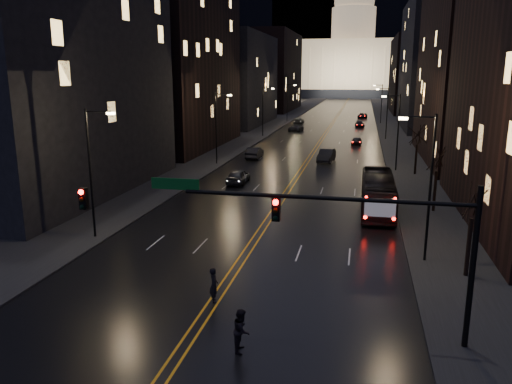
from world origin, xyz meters
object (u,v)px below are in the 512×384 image
Objects in this scene: pedestrian_b at (242,330)px; bus at (378,193)px; receding_car_a at (326,156)px; pedestrian_a at (214,285)px; traffic_signal at (333,224)px; oncoming_car_b at (254,153)px; oncoming_car_a at (238,176)px.

bus is at bearing -17.99° from pedestrian_b.
pedestrian_a reaches higher than receding_car_a.
traffic_signal is at bearing -63.72° from pedestrian_b.
oncoming_car_b is (-13.20, 45.62, -4.31)m from traffic_signal.
oncoming_car_a is 2.48× the size of pedestrian_b.
oncoming_car_a is at bearing 95.56° from oncoming_car_b.
bus is 2.30× the size of oncoming_car_b.
pedestrian_a reaches higher than oncoming_car_a.
pedestrian_b is (8.05, -31.65, 0.14)m from oncoming_car_a.
bus is 2.40× the size of oncoming_car_a.
oncoming_car_a is at bearing 111.22° from traffic_signal.
pedestrian_a is at bearing 99.06° from oncoming_car_b.
bus is 21.10m from pedestrian_a.
pedestrian_b is at bearing -84.69° from receding_car_a.
oncoming_car_b is 0.94× the size of receding_car_a.
oncoming_car_a is at bearing -112.69° from receding_car_a.
oncoming_car_b is at bearing -179.12° from receding_car_a.
pedestrian_a is 0.98× the size of pedestrian_b.
pedestrian_b is (-3.46, -2.00, -4.18)m from traffic_signal.
bus is 28.83m from oncoming_car_b.
receding_car_a is at bearing 175.02° from oncoming_car_b.
pedestrian_b reaches higher than receding_car_a.
oncoming_car_b reaches higher than oncoming_car_a.
bus reaches higher than receding_car_a.
pedestrian_a is (-2.48, -42.72, 0.07)m from receding_car_a.
pedestrian_a is at bearing 101.07° from oncoming_car_a.
traffic_signal reaches higher than oncoming_car_a.
pedestrian_b is (-5.99, -23.47, -0.61)m from bus.
oncoming_car_a is (-14.03, 8.18, -0.76)m from bus.
bus is 24.23m from pedestrian_b.
bus reaches higher than oncoming_car_b.
traffic_signal is 1.57× the size of bus.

